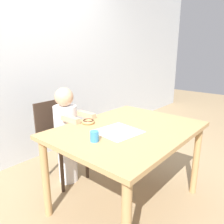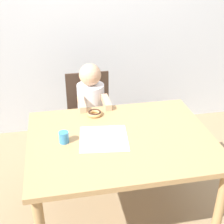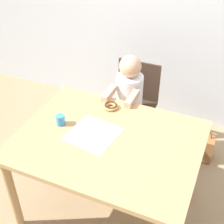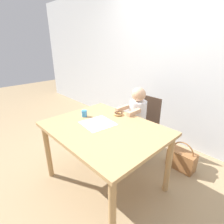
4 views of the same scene
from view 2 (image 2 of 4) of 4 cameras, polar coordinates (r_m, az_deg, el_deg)
name	(u,v)px [view 2 (image 2 of 4)]	position (r m, az deg, el deg)	size (l,w,h in m)	color
ground_plane	(120,217)	(2.53, 1.41, -18.58)	(12.00, 12.00, 0.00)	#997F5B
wall_back	(90,14)	(3.23, -4.09, 17.47)	(8.00, 0.05, 2.50)	silver
dining_table	(121,149)	(2.12, 1.61, -6.70)	(1.22, 0.94, 0.73)	tan
chair	(90,117)	(2.87, -4.01, -1.00)	(0.39, 0.40, 0.84)	#38281E
child_figure	(92,117)	(2.74, -3.75, -0.94)	(0.25, 0.42, 1.00)	white
donut	(95,113)	(2.32, -3.20, -0.21)	(0.11, 0.11, 0.03)	tan
napkin	(104,138)	(2.05, -1.53, -4.84)	(0.35, 0.35, 0.00)	white
handbag	(148,135)	(3.22, 6.67, -4.22)	(0.34, 0.17, 0.39)	brown
cup	(64,137)	(2.02, -8.79, -4.58)	(0.06, 0.06, 0.08)	teal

